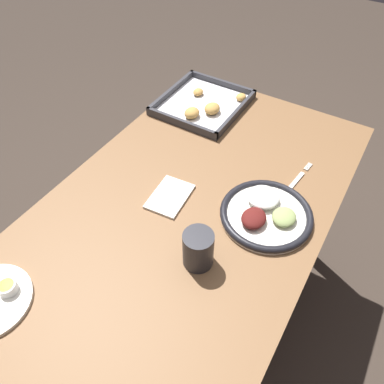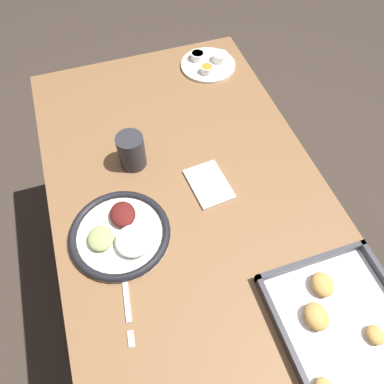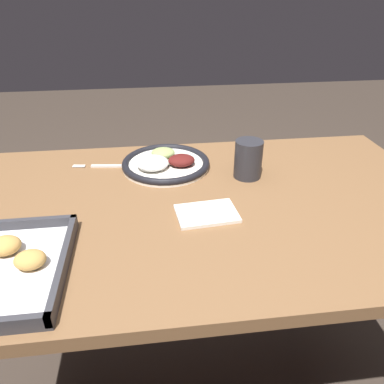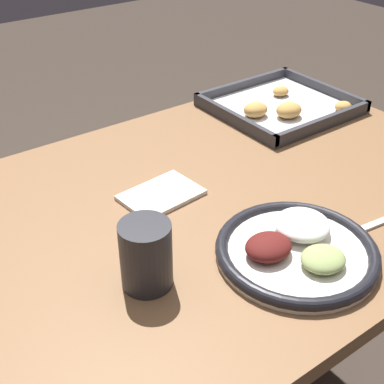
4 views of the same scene
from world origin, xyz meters
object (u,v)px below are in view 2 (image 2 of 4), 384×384
at_px(baking_tray, 340,322).
at_px(fork, 127,297).
at_px(saucer_plate, 208,63).
at_px(dinner_plate, 121,234).
at_px(drinking_cup, 131,151).
at_px(napkin, 209,184).

bearing_deg(baking_tray, fork, -115.42).
bearing_deg(saucer_plate, dinner_plate, -37.79).
bearing_deg(baking_tray, saucer_plate, 178.11).
xyz_separation_m(dinner_plate, saucer_plate, (-0.56, 0.43, -0.00)).
relative_size(saucer_plate, drinking_cup, 1.83).
relative_size(dinner_plate, drinking_cup, 2.44).
relative_size(saucer_plate, napkin, 1.29).
height_order(baking_tray, napkin, baking_tray).
height_order(dinner_plate, baking_tray, dinner_plate).
xyz_separation_m(dinner_plate, napkin, (-0.08, 0.26, -0.01)).
bearing_deg(napkin, drinking_cup, -128.49).
bearing_deg(fork, napkin, 136.60).
bearing_deg(napkin, fork, -50.38).
bearing_deg(fork, dinner_plate, 178.88).
bearing_deg(drinking_cup, fork, -15.87).
distance_m(dinner_plate, fork, 0.16).
xyz_separation_m(dinner_plate, baking_tray, (0.36, 0.40, -0.00)).
bearing_deg(saucer_plate, drinking_cup, -45.72).
bearing_deg(fork, drinking_cup, 171.11).
distance_m(baking_tray, drinking_cup, 0.66).
height_order(drinking_cup, napkin, drinking_cup).
xyz_separation_m(saucer_plate, drinking_cup, (0.34, -0.35, 0.04)).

